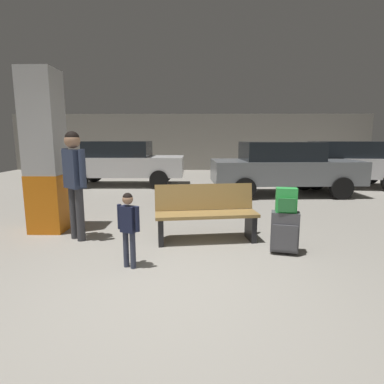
{
  "coord_description": "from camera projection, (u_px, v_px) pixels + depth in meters",
  "views": [
    {
      "loc": [
        0.31,
        -3.16,
        1.62
      ],
      "look_at": [
        0.24,
        1.3,
        0.85
      ],
      "focal_mm": 29.28,
      "sensor_mm": 36.0,
      "label": 1
    }
  ],
  "objects": [
    {
      "name": "adult",
      "position": [
        74.0,
        174.0,
        4.89
      ],
      "size": [
        0.48,
        0.41,
        1.73
      ],
      "color": "#38383D",
      "rests_on": "ground_plane"
    },
    {
      "name": "structural_pillar",
      "position": [
        45.0,
        153.0,
        5.34
      ],
      "size": [
        0.57,
        0.57,
        2.75
      ],
      "color": "orange",
      "rests_on": "ground_plane"
    },
    {
      "name": "parked_car_far",
      "position": [
        122.0,
        162.0,
        10.75
      ],
      "size": [
        4.12,
        1.83,
        1.51
      ],
      "color": "silver",
      "rests_on": "ground_plane"
    },
    {
      "name": "backpack_bright",
      "position": [
        286.0,
        200.0,
        4.32
      ],
      "size": [
        0.3,
        0.23,
        0.34
      ],
      "color": "green",
      "rests_on": "suitcase"
    },
    {
      "name": "garage_back_wall",
      "position": [
        191.0,
        142.0,
        15.82
      ],
      "size": [
        18.0,
        0.12,
        2.8
      ],
      "primitive_type": "cube",
      "color": "gray",
      "rests_on": "ground_plane"
    },
    {
      "name": "ground_plane",
      "position": [
        184.0,
        210.0,
        7.34
      ],
      "size": [
        18.0,
        18.0,
        0.1
      ],
      "primitive_type": "cube",
      "color": "gray"
    },
    {
      "name": "parked_car_near",
      "position": [
        283.0,
        167.0,
        8.98
      ],
      "size": [
        4.18,
        1.97,
        1.51
      ],
      "color": "slate",
      "rests_on": "ground_plane"
    },
    {
      "name": "child",
      "position": [
        128.0,
        222.0,
        3.88
      ],
      "size": [
        0.3,
        0.24,
        0.96
      ],
      "color": "#33384C",
      "rests_on": "ground_plane"
    },
    {
      "name": "bench",
      "position": [
        206.0,
        213.0,
        4.97
      ],
      "size": [
        1.66,
        0.74,
        0.89
      ],
      "color": "#9E7A42",
      "rests_on": "ground_plane"
    },
    {
      "name": "suitcase",
      "position": [
        285.0,
        232.0,
        4.4
      ],
      "size": [
        0.42,
        0.3,
        0.6
      ],
      "color": "#4C4C51",
      "rests_on": "ground_plane"
    },
    {
      "name": "parked_car_side",
      "position": [
        341.0,
        163.0,
        10.4
      ],
      "size": [
        4.25,
        2.12,
        1.51
      ],
      "color": "silver",
      "rests_on": "ground_plane"
    }
  ]
}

